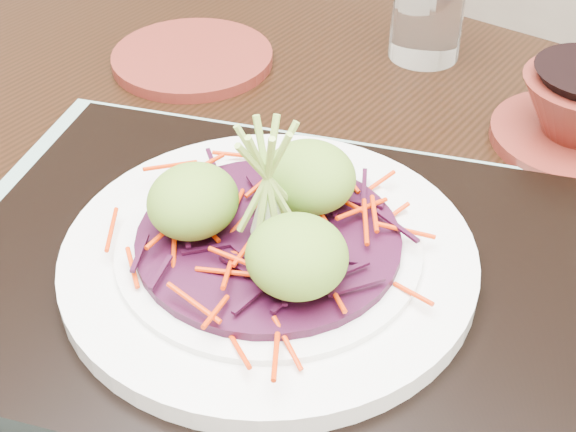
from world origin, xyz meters
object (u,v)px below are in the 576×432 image
Objects in this scene: dining_table at (327,374)px; white_plate at (269,255)px; terracotta_side_plate at (192,58)px; serving_tray at (269,276)px; water_glass at (428,9)px.

dining_table is 0.15m from white_plate.
terracotta_side_plate is (-0.26, 0.20, -0.03)m from white_plate.
terracotta_side_plate is at bearing 142.98° from white_plate.
serving_tray is at bearing -18.43° from white_plate.
terracotta_side_plate is at bearing 148.40° from dining_table.
water_glass is at bearing 42.84° from terracotta_side_plate.
dining_table is at bearing -69.45° from water_glass.
terracotta_side_plate is 0.23m from water_glass.
water_glass reaches higher than white_plate.
serving_tray reaches higher than dining_table.
water_glass is (-0.12, 0.32, 0.16)m from dining_table.
serving_tray is 0.37m from water_glass.
white_plate reaches higher than serving_tray.
dining_table is at bearing 58.84° from white_plate.
terracotta_side_plate is (-0.26, 0.20, -0.01)m from serving_tray.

